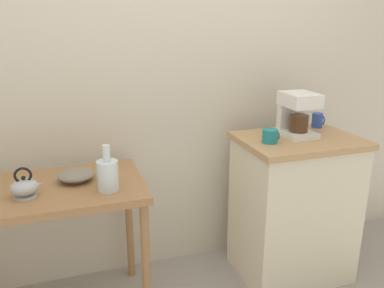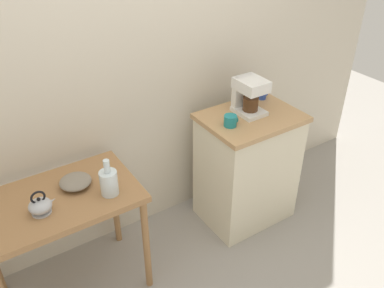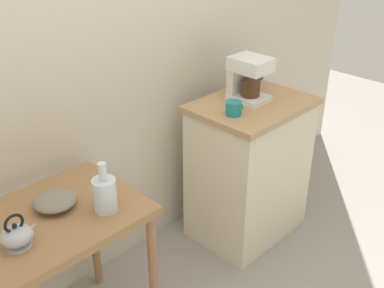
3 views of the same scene
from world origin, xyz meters
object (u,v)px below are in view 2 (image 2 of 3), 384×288
object	(u,v)px
bowl_stoneware	(75,182)
glass_carafe_vase	(109,182)
coffee_maker	(248,94)
mug_dark_teal	(231,121)
teakettle	(40,206)
mug_blue	(262,93)

from	to	relation	value
bowl_stoneware	glass_carafe_vase	xyz separation A→B (m)	(0.14, -0.17, 0.05)
coffee_maker	mug_dark_teal	world-z (taller)	coffee_maker
teakettle	glass_carafe_vase	xyz separation A→B (m)	(0.38, -0.05, 0.03)
bowl_stoneware	teakettle	world-z (taller)	teakettle
glass_carafe_vase	coffee_maker	bearing A→B (deg)	7.81
glass_carafe_vase	mug_blue	world-z (taller)	glass_carafe_vase
teakettle	glass_carafe_vase	distance (m)	0.39
teakettle	mug_dark_teal	world-z (taller)	mug_dark_teal
teakettle	coffee_maker	bearing A→B (deg)	4.06
bowl_stoneware	mug_dark_teal	xyz separation A→B (m)	(1.06, -0.11, 0.14)
bowl_stoneware	coffee_maker	xyz separation A→B (m)	(1.29, -0.02, 0.24)
glass_carafe_vase	teakettle	bearing A→B (deg)	172.75
glass_carafe_vase	coffee_maker	distance (m)	1.17
mug_blue	coffee_maker	bearing A→B (deg)	-154.96
teakettle	coffee_maker	world-z (taller)	coffee_maker
glass_carafe_vase	coffee_maker	size ratio (longest dim) A/B	0.89
coffee_maker	mug_dark_teal	size ratio (longest dim) A/B	2.74
teakettle	mug_blue	xyz separation A→B (m)	(1.76, 0.22, 0.13)
coffee_maker	mug_blue	size ratio (longest dim) A/B	2.80
bowl_stoneware	glass_carafe_vase	size ratio (longest dim) A/B	0.81
mug_blue	mug_dark_teal	bearing A→B (deg)	-156.02
glass_carafe_vase	mug_blue	bearing A→B (deg)	10.96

